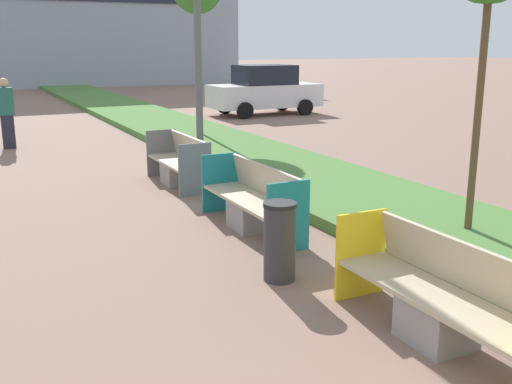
# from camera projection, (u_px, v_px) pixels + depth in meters

# --- Properties ---
(planter_grass_strip) EXTENTS (2.80, 120.00, 0.18)m
(planter_grass_strip) POSITION_uv_depth(u_px,v_px,m) (249.00, 156.00, 13.93)
(planter_grass_strip) COLOR #4C7A38
(planter_grass_strip) RESTS_ON ground
(building_backdrop) EXTENTS (21.64, 6.33, 10.33)m
(building_backdrop) POSITION_uv_depth(u_px,v_px,m) (63.00, 2.00, 37.87)
(building_backdrop) COLOR #939EAD
(building_backdrop) RESTS_ON ground
(bench_yellow_frame) EXTENTS (0.65, 2.37, 0.94)m
(bench_yellow_frame) POSITION_uv_depth(u_px,v_px,m) (441.00, 303.00, 5.39)
(bench_yellow_frame) COLOR gray
(bench_yellow_frame) RESTS_ON ground
(bench_teal_frame) EXTENTS (0.65, 2.27, 0.94)m
(bench_teal_frame) POSITION_uv_depth(u_px,v_px,m) (253.00, 204.00, 8.72)
(bench_teal_frame) COLOR gray
(bench_teal_frame) RESTS_ON ground
(bench_grey_frame) EXTENTS (0.65, 1.97, 0.94)m
(bench_grey_frame) POSITION_uv_depth(u_px,v_px,m) (179.00, 166.00, 11.49)
(bench_grey_frame) COLOR gray
(bench_grey_frame) RESTS_ON ground
(litter_bin) EXTENTS (0.38, 0.38, 0.92)m
(litter_bin) POSITION_uv_depth(u_px,v_px,m) (280.00, 241.00, 6.80)
(litter_bin) COLOR #2D2D30
(litter_bin) RESTS_ON ground
(pedestrian_walking) EXTENTS (0.53, 0.24, 1.80)m
(pedestrian_walking) POSITION_uv_depth(u_px,v_px,m) (6.00, 113.00, 15.32)
(pedestrian_walking) COLOR #232633
(pedestrian_walking) RESTS_ON ground
(parked_car_distant) EXTENTS (4.20, 2.00, 1.86)m
(parked_car_distant) POSITION_uv_depth(u_px,v_px,m) (265.00, 90.00, 22.70)
(parked_car_distant) COLOR silver
(parked_car_distant) RESTS_ON ground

